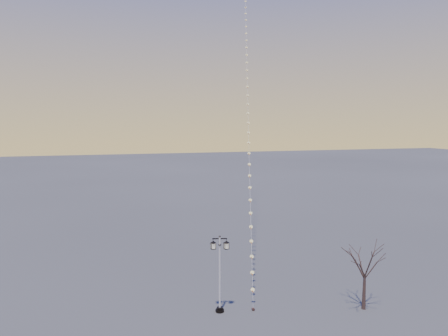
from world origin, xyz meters
name	(u,v)px	position (x,y,z in m)	size (l,w,h in m)	color
ground	(267,321)	(0.00, 0.00, 0.00)	(300.00, 300.00, 0.00)	#474747
street_lamp	(220,270)	(-2.48, 2.19, 2.85)	(1.28, 0.67, 5.14)	black
bare_tree	(365,264)	(6.88, -0.17, 3.08)	(2.67, 2.67, 4.43)	#382721
kite_train	(247,66)	(5.96, 20.53, 18.56)	(13.12, 38.18, 37.35)	#36201B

